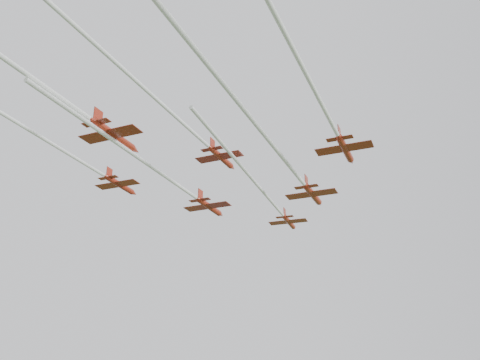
{
  "coord_description": "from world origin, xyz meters",
  "views": [
    {
      "loc": [
        5.18,
        -87.21,
        20.62
      ],
      "look_at": [
        4.84,
        3.12,
        57.79
      ],
      "focal_mm": 40.0,
      "sensor_mm": 36.0,
      "label": 1
    }
  ],
  "objects_px": {
    "jet_lead": "(270,200)",
    "jet_row3_mid": "(189,129)",
    "jet_row4_left": "(62,99)",
    "jet_row3_left": "(88,166)",
    "jet_row2_right": "(286,162)",
    "jet_row2_left": "(177,184)",
    "jet_row3_right": "(328,117)"
  },
  "relations": [
    {
      "from": "jet_lead",
      "to": "jet_row2_left",
      "type": "distance_m",
      "value": 18.74
    },
    {
      "from": "jet_lead",
      "to": "jet_row3_left",
      "type": "bearing_deg",
      "value": -136.3
    },
    {
      "from": "jet_row3_mid",
      "to": "jet_row4_left",
      "type": "relative_size",
      "value": 0.9
    },
    {
      "from": "jet_row3_mid",
      "to": "jet_row3_right",
      "type": "relative_size",
      "value": 0.91
    },
    {
      "from": "jet_lead",
      "to": "jet_row2_left",
      "type": "bearing_deg",
      "value": -136.8
    },
    {
      "from": "jet_lead",
      "to": "jet_row3_mid",
      "type": "distance_m",
      "value": 29.48
    },
    {
      "from": "jet_row2_left",
      "to": "jet_row4_left",
      "type": "bearing_deg",
      "value": -90.14
    },
    {
      "from": "jet_row3_mid",
      "to": "jet_row2_right",
      "type": "bearing_deg",
      "value": 53.65
    },
    {
      "from": "jet_row2_right",
      "to": "jet_row4_left",
      "type": "height_order",
      "value": "jet_row4_left"
    },
    {
      "from": "jet_row2_left",
      "to": "jet_row2_right",
      "type": "xyz_separation_m",
      "value": [
        18.89,
        -9.76,
        0.04
      ]
    },
    {
      "from": "jet_row2_right",
      "to": "jet_lead",
      "type": "bearing_deg",
      "value": 118.09
    },
    {
      "from": "jet_row2_right",
      "to": "jet_row3_left",
      "type": "distance_m",
      "value": 33.27
    },
    {
      "from": "jet_row2_left",
      "to": "jet_row3_right",
      "type": "distance_m",
      "value": 32.59
    },
    {
      "from": "jet_row2_left",
      "to": "jet_row3_right",
      "type": "relative_size",
      "value": 1.08
    },
    {
      "from": "jet_row2_left",
      "to": "jet_row3_left",
      "type": "bearing_deg",
      "value": -131.65
    },
    {
      "from": "jet_row2_left",
      "to": "jet_row3_right",
      "type": "bearing_deg",
      "value": -19.38
    },
    {
      "from": "jet_row3_left",
      "to": "jet_row4_left",
      "type": "distance_m",
      "value": 21.59
    },
    {
      "from": "jet_row4_left",
      "to": "jet_row3_left",
      "type": "bearing_deg",
      "value": 119.0
    },
    {
      "from": "jet_row2_left",
      "to": "jet_row4_left",
      "type": "xyz_separation_m",
      "value": [
        -12.05,
        -28.23,
        0.85
      ]
    },
    {
      "from": "jet_lead",
      "to": "jet_row3_mid",
      "type": "relative_size",
      "value": 1.24
    },
    {
      "from": "jet_row3_right",
      "to": "jet_row3_left",
      "type": "bearing_deg",
      "value": -179.69
    },
    {
      "from": "jet_row2_left",
      "to": "jet_row2_right",
      "type": "height_order",
      "value": "jet_row2_right"
    },
    {
      "from": "jet_lead",
      "to": "jet_row3_mid",
      "type": "xyz_separation_m",
      "value": [
        -13.21,
        -26.31,
        1.54
      ]
    },
    {
      "from": "jet_lead",
      "to": "jet_row4_left",
      "type": "relative_size",
      "value": 1.12
    },
    {
      "from": "jet_row3_right",
      "to": "jet_row4_left",
      "type": "bearing_deg",
      "value": -148.18
    },
    {
      "from": "jet_row2_left",
      "to": "jet_row3_mid",
      "type": "height_order",
      "value": "jet_row3_mid"
    },
    {
      "from": "jet_row2_left",
      "to": "jet_row4_left",
      "type": "distance_m",
      "value": 30.7
    },
    {
      "from": "jet_row2_right",
      "to": "jet_row3_mid",
      "type": "relative_size",
      "value": 1.37
    },
    {
      "from": "jet_row2_right",
      "to": "jet_row3_right",
      "type": "height_order",
      "value": "jet_row3_right"
    },
    {
      "from": "jet_lead",
      "to": "jet_row2_right",
      "type": "bearing_deg",
      "value": -65.16
    },
    {
      "from": "jet_row4_left",
      "to": "jet_lead",
      "type": "bearing_deg",
      "value": 74.15
    },
    {
      "from": "jet_row2_left",
      "to": "jet_row4_left",
      "type": "height_order",
      "value": "jet_row4_left"
    }
  ]
}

